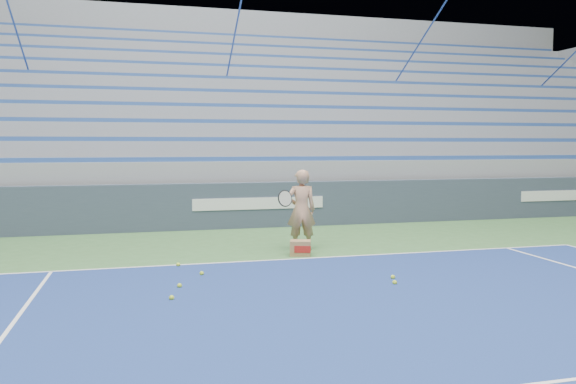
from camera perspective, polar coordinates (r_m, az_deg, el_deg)
The scene contains 10 objects.
sponsor_barrier at distance 13.70m, azimuth -3.06°, elevation -1.30°, with size 30.00×0.32×1.10m.
bleachers at distance 19.26m, azimuth -6.42°, elevation 5.81°, with size 31.00×9.15×7.30m.
tennis_player at distance 10.68m, azimuth 1.33°, elevation -1.82°, with size 0.90×0.83×1.54m.
ball_box at distance 10.24m, azimuth 1.27°, elevation -5.71°, with size 0.44×0.38×0.28m.
tennis_ball_0 at distance 8.12m, azimuth -10.96°, elevation -9.32°, with size 0.07×0.07×0.07m, color #C6E52E.
tennis_ball_1 at distance 8.81m, azimuth -8.76°, elevation -8.17°, with size 0.07×0.07×0.07m, color #C6E52E.
tennis_ball_2 at distance 9.50m, azimuth -11.09°, elevation -7.26°, with size 0.07×0.07×0.07m, color #C6E52E.
tennis_ball_3 at distance 8.62m, azimuth 10.61°, elevation -8.50°, with size 0.07×0.07×0.07m, color #C6E52E.
tennis_ball_4 at distance 8.30m, azimuth 10.79°, elevation -9.02°, with size 0.07×0.07×0.07m, color #C6E52E.
tennis_ball_5 at distance 7.53m, azimuth -11.74°, elevation -10.47°, with size 0.07×0.07×0.07m, color #C6E52E.
Camera 1 is at (-2.64, 2.52, 2.00)m, focal length 35.00 mm.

